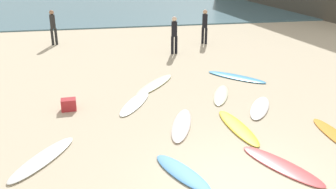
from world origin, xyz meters
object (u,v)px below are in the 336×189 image
at_px(beachgoer_near, 205,25).
at_px(surfboard_10, 135,103).
at_px(surfboard_3, 43,158).
at_px(surfboard_8, 155,84).
at_px(surfboard_1, 182,173).
at_px(beachgoer_mid, 174,33).
at_px(beach_cooler, 69,105).
at_px(surfboard_6, 238,127).
at_px(surfboard_4, 336,136).
at_px(surfboard_5, 182,125).
at_px(beachgoer_far, 53,25).
at_px(surfboard_2, 260,108).
at_px(surfboard_0, 221,95).
at_px(surfboard_9, 236,77).
at_px(surfboard_7, 281,166).

bearing_deg(beachgoer_near, surfboard_10, 102.09).
height_order(surfboard_3, surfboard_8, surfboard_3).
xyz_separation_m(surfboard_1, beachgoer_mid, (1.89, 10.37, 0.99)).
relative_size(beachgoer_mid, beach_cooler, 3.89).
bearing_deg(surfboard_6, surfboard_4, 152.51).
distance_m(surfboard_5, beachgoer_far, 11.84).
bearing_deg(surfboard_4, surfboard_10, -31.38).
height_order(surfboard_10, beachgoer_near, beachgoer_near).
distance_m(surfboard_1, surfboard_2, 4.63).
bearing_deg(surfboard_4, beachgoer_far, -53.59).
height_order(surfboard_5, surfboard_8, surfboard_5).
height_order(surfboard_0, beach_cooler, beach_cooler).
xyz_separation_m(surfboard_10, beach_cooler, (-2.15, -0.10, 0.16)).
height_order(surfboard_9, beachgoer_near, beachgoer_near).
xyz_separation_m(surfboard_0, beachgoer_far, (-6.52, 8.76, 1.01)).
xyz_separation_m(surfboard_5, surfboard_7, (1.90, -2.59, -0.01)).
bearing_deg(beachgoer_mid, surfboard_1, -112.48).
bearing_deg(surfboard_1, surfboard_5, -127.92).
bearing_deg(beachgoer_far, surfboard_3, -103.09).
xyz_separation_m(surfboard_9, beachgoer_mid, (-1.76, 4.06, 1.00)).
bearing_deg(surfboard_10, surfboard_0, -149.52).
xyz_separation_m(surfboard_3, surfboard_6, (5.39, 0.78, -0.01)).
xyz_separation_m(beachgoer_near, beach_cooler, (-6.73, -7.83, -0.85)).
relative_size(surfboard_3, surfboard_8, 0.91).
relative_size(surfboard_8, surfboard_9, 1.03).
relative_size(beachgoer_near, beach_cooler, 3.91).
relative_size(surfboard_3, surfboard_9, 0.94).
height_order(surfboard_9, beachgoer_mid, beachgoer_mid).
xyz_separation_m(surfboard_2, surfboard_8, (-3.06, 2.80, 0.00)).
distance_m(surfboard_6, beachgoer_mid, 8.43).
bearing_deg(surfboard_7, beachgoer_far, -92.12).
xyz_separation_m(surfboard_0, surfboard_8, (-2.16, 1.48, 0.00)).
distance_m(beachgoer_mid, beach_cooler, 7.76).
bearing_deg(beachgoer_near, surfboard_3, 99.23).
bearing_deg(beachgoer_far, surfboard_5, -83.88).
height_order(surfboard_1, surfboard_10, surfboard_1).
bearing_deg(surfboard_5, beachgoer_near, 89.50).
height_order(surfboard_3, surfboard_4, surfboard_3).
relative_size(surfboard_8, beach_cooler, 5.51).
bearing_deg(surfboard_0, beachgoer_mid, -61.41).
relative_size(surfboard_2, surfboard_6, 0.83).
bearing_deg(surfboard_5, surfboard_0, 66.65).
bearing_deg(beachgoer_far, surfboard_4, -71.65).
bearing_deg(surfboard_8, surfboard_7, 146.45).
bearing_deg(beachgoer_near, surfboard_6, 122.64).
distance_m(surfboard_4, beachgoer_far, 15.13).
height_order(surfboard_2, surfboard_10, surfboard_2).
bearing_deg(surfboard_6, surfboard_10, -45.77).
bearing_deg(beachgoer_near, beachgoer_mid, 83.11).
height_order(surfboard_1, surfboard_6, surfboard_1).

